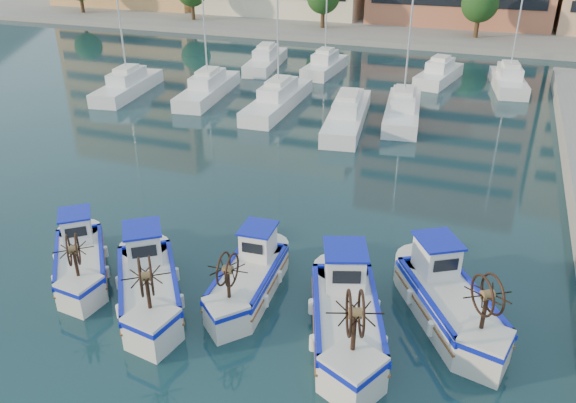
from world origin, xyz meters
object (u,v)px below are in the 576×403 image
at_px(fishing_boat_a, 80,257).
at_px(fishing_boat_c, 249,275).
at_px(fishing_boat_e, 448,297).
at_px(fishing_boat_d, 346,312).
at_px(fishing_boat_b, 148,282).

distance_m(fishing_boat_a, fishing_boat_c, 6.61).
bearing_deg(fishing_boat_c, fishing_boat_a, -174.20).
bearing_deg(fishing_boat_e, fishing_boat_d, -177.43).
relative_size(fishing_boat_b, fishing_boat_c, 1.09).
distance_m(fishing_boat_a, fishing_boat_e, 13.51).
xyz_separation_m(fishing_boat_d, fishing_boat_e, (2.94, 2.07, -0.04)).
xyz_separation_m(fishing_boat_b, fishing_boat_e, (9.90, 2.84, 0.01)).
bearing_deg(fishing_boat_b, fishing_boat_c, -7.20).
xyz_separation_m(fishing_boat_a, fishing_boat_b, (3.41, -0.55, 0.09)).
height_order(fishing_boat_b, fishing_boat_e, fishing_boat_e).
relative_size(fishing_boat_a, fishing_boat_e, 0.86).
bearing_deg(fishing_boat_e, fishing_boat_b, 163.44).
bearing_deg(fishing_boat_c, fishing_boat_d, -19.03).
height_order(fishing_boat_c, fishing_boat_d, fishing_boat_d).
distance_m(fishing_boat_a, fishing_boat_d, 10.38).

